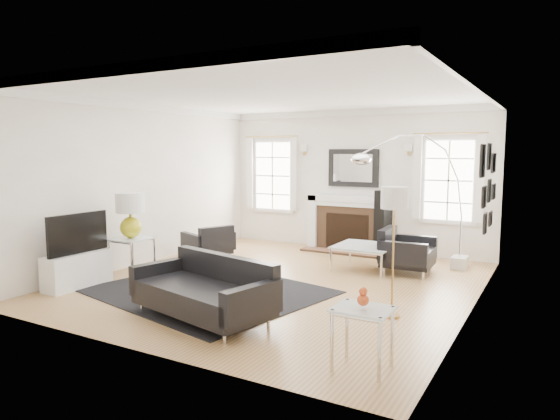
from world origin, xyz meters
The scene contains 25 objects.
floor centered at (0.00, 0.00, 0.00)m, with size 6.00×6.00×0.00m, color olive.
back_wall centered at (0.00, 3.00, 1.40)m, with size 5.50×0.04×2.80m, color white.
front_wall centered at (0.00, -3.00, 1.40)m, with size 5.50×0.04×2.80m, color white.
left_wall centered at (-2.75, 0.00, 1.40)m, with size 0.04×6.00×2.80m, color white.
right_wall centered at (2.75, 0.00, 1.40)m, with size 0.04×6.00×2.80m, color white.
ceiling centered at (0.00, 0.00, 2.80)m, with size 5.50×6.00×0.02m, color white.
crown_molding centered at (0.00, 0.00, 2.74)m, with size 5.50×6.00×0.12m, color white.
fireplace centered at (0.00, 2.79, 0.54)m, with size 1.70×0.69×1.11m.
mantel_mirror centered at (0.00, 2.95, 1.65)m, with size 1.05×0.07×0.75m.
window_left centered at (-1.85, 2.95, 1.46)m, with size 1.24×0.15×1.62m.
window_right centered at (1.85, 2.95, 1.46)m, with size 1.24×0.15×1.62m.
gallery_wall centered at (2.72, 1.30, 1.53)m, with size 0.04×1.73×1.29m.
tv_unit centered at (-2.44, -1.70, 0.33)m, with size 0.35×1.00×1.09m.
area_rug centered at (-0.64, -0.95, 0.01)m, with size 3.01×2.51×0.01m, color black.
sofa centered at (0.05, -1.87, 0.32)m, with size 1.97×1.22×0.60m.
armchair_left centered at (-1.93, 0.77, 0.29)m, with size 0.94×0.99×0.53m.
armchair_right centered at (1.46, 1.53, 0.33)m, with size 0.83×0.91×0.60m.
coffee_table centered at (0.84, 1.39, 0.39)m, with size 0.94×0.94×0.42m.
side_table_left centered at (-2.20, -0.88, 0.51)m, with size 0.57×0.57×0.62m.
nesting_table centered at (2.15, -2.30, 0.45)m, with size 0.52×0.44×0.57m.
gourd_lamp centered at (-2.20, -0.88, 1.03)m, with size 0.44×0.44×0.71m.
orange_vase centered at (2.15, -2.30, 0.67)m, with size 0.11×0.11×0.17m.
arc_floor_lamp centered at (1.52, 1.73, 1.27)m, with size 1.65×1.53×2.34m.
stick_floor_lamp centered at (1.96, -0.76, 1.35)m, with size 0.32×0.32×1.56m.
speaker_tower centered at (0.74, 2.65, 0.62)m, with size 0.25×0.25×1.25m, color black.
Camera 1 is at (3.64, -6.45, 1.96)m, focal length 32.00 mm.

